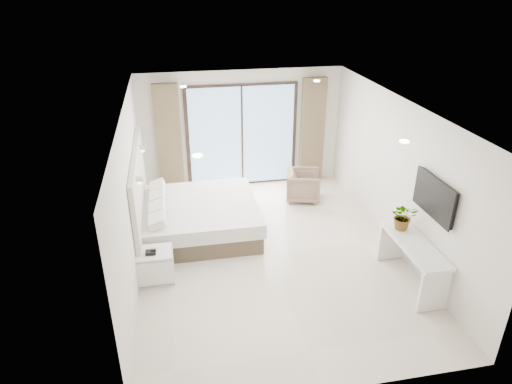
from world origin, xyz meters
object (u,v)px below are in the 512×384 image
(console_desk, at_px, (413,254))
(armchair, at_px, (303,184))
(nightstand, at_px, (155,266))
(bed, at_px, (199,217))

(console_desk, xyz_separation_m, armchair, (-0.85, 3.28, -0.19))
(nightstand, bearing_deg, armchair, 37.69)
(nightstand, relative_size, console_desk, 0.39)
(bed, distance_m, nightstand, 1.62)
(bed, bearing_deg, console_desk, -34.97)
(bed, relative_size, console_desk, 1.43)
(bed, distance_m, console_desk, 3.96)
(console_desk, bearing_deg, bed, 145.03)
(nightstand, bearing_deg, bed, 60.42)
(bed, height_order, nightstand, bed)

